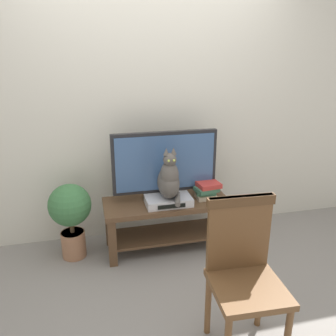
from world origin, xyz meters
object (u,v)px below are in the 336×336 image
Objects in this scene: book_stack at (207,190)px; media_box at (168,201)px; tv_stand at (167,215)px; wooden_chair at (243,266)px; tv at (165,165)px; potted_plant at (70,213)px; cat at (169,179)px.

media_box is at bearing -173.00° from book_stack.
wooden_chair reaches higher than tv_stand.
tv_stand is 0.48m from tv.
media_box is at bearing -8.01° from potted_plant.
potted_plant reaches higher than book_stack.
tv is 0.98× the size of wooden_chair.
wooden_chair is 1.62m from potted_plant.
book_stack is at bearing 9.45° from cat.
tv_stand is 2.81× the size of media_box.
tv_stand is at bearing 88.55° from media_box.
cat reaches higher than tv_stand.
tv is 0.32m from media_box.
cat reaches higher than wooden_chair.
tv is at bearing 1.30° from potted_plant.
cat reaches higher than potted_plant.
potted_plant is at bearing 176.88° from tv_stand.
potted_plant is at bearing 170.93° from cat.
media_box is 0.38m from book_stack.
tv is at bearing 166.00° from book_stack.
cat is at bearing -90.30° from tv.
cat is (0.00, -0.02, 0.21)m from media_box.
tv_stand is 0.44m from book_stack.
tv reaches higher than wooden_chair.
tv is 0.45m from book_stack.
potted_plant is at bearing 130.11° from wooden_chair.
potted_plant is at bearing 171.99° from media_box.
book_stack is (0.37, -0.09, -0.24)m from tv.
tv is at bearing 89.23° from media_box.
book_stack is 0.35× the size of potted_plant.
wooden_chair reaches higher than media_box.
media_box is at bearing -90.77° from tv.
tv_stand is 1.65× the size of potted_plant.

